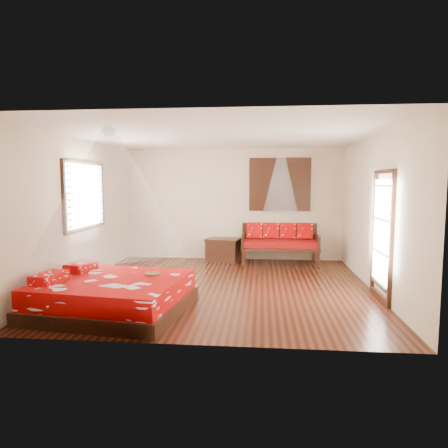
# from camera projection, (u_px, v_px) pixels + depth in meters

# --- Properties ---
(room) EXTENTS (5.54, 5.54, 2.84)m
(room) POSITION_uv_depth(u_px,v_px,m) (222.00, 212.00, 7.39)
(room) COLOR black
(room) RESTS_ON ground
(bed) EXTENTS (2.35, 2.17, 0.64)m
(bed) POSITION_uv_depth(u_px,v_px,m) (112.00, 295.00, 6.07)
(bed) COLOR black
(bed) RESTS_ON floor
(daybed) EXTENTS (1.85, 0.82, 0.96)m
(daybed) POSITION_uv_depth(u_px,v_px,m) (280.00, 241.00, 9.73)
(daybed) COLOR black
(daybed) RESTS_ON floor
(storage_chest) EXTENTS (0.95, 0.80, 0.56)m
(storage_chest) POSITION_uv_depth(u_px,v_px,m) (224.00, 250.00, 9.95)
(storage_chest) COLOR black
(storage_chest) RESTS_ON floor
(shutter_panel) EXTENTS (1.52, 0.06, 1.32)m
(shutter_panel) POSITION_uv_depth(u_px,v_px,m) (280.00, 185.00, 9.92)
(shutter_panel) COLOR black
(shutter_panel) RESTS_ON wall_back
(window_left) EXTENTS (0.10, 1.74, 1.34)m
(window_left) POSITION_uv_depth(u_px,v_px,m) (85.00, 195.00, 7.81)
(window_left) COLOR black
(window_left) RESTS_ON wall_left
(glazed_door) EXTENTS (0.08, 1.02, 2.16)m
(glazed_door) POSITION_uv_depth(u_px,v_px,m) (382.00, 236.00, 6.58)
(glazed_door) COLOR black
(glazed_door) RESTS_ON floor
(wine_tray) EXTENTS (0.25, 0.25, 0.20)m
(wine_tray) POSITION_uv_depth(u_px,v_px,m) (153.00, 272.00, 6.29)
(wine_tray) COLOR brown
(wine_tray) RESTS_ON bed
(mosquito_net_main) EXTENTS (2.18, 2.18, 1.80)m
(mosquito_net_main) POSITION_uv_depth(u_px,v_px,m) (110.00, 190.00, 5.90)
(mosquito_net_main) COLOR white
(mosquito_net_main) RESTS_ON ceiling
(mosquito_net_daybed) EXTENTS (0.82, 0.82, 1.50)m
(mosquito_net_daybed) POSITION_uv_depth(u_px,v_px,m) (281.00, 180.00, 9.44)
(mosquito_net_daybed) COLOR white
(mosquito_net_daybed) RESTS_ON ceiling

